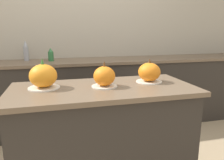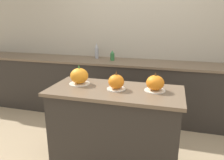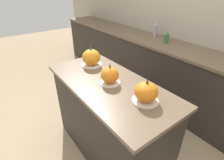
{
  "view_description": "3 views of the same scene",
  "coord_description": "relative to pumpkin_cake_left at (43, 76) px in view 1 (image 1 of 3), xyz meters",
  "views": [
    {
      "loc": [
        -0.33,
        -1.56,
        1.32
      ],
      "look_at": [
        0.06,
        -0.02,
        0.96
      ],
      "focal_mm": 35.0,
      "sensor_mm": 36.0,
      "label": 1
    },
    {
      "loc": [
        0.55,
        -2.07,
        1.63
      ],
      "look_at": [
        -0.04,
        0.01,
        1.0
      ],
      "focal_mm": 35.0,
      "sensor_mm": 36.0,
      "label": 2
    },
    {
      "loc": [
        1.13,
        -0.81,
        1.72
      ],
      "look_at": [
        0.08,
        -0.02,
        0.97
      ],
      "focal_mm": 28.0,
      "sensor_mm": 36.0,
      "label": 3
    }
  ],
  "objects": [
    {
      "name": "pumpkin_cake_left",
      "position": [
        0.0,
        0.0,
        0.0
      ],
      "size": [
        0.23,
        0.23,
        0.22
      ],
      "color": "silver",
      "rests_on": "kitchen_island"
    },
    {
      "name": "bottle_tall",
      "position": [
        -0.27,
        1.33,
        0.07
      ],
      "size": [
        0.06,
        0.06,
        0.26
      ],
      "color": "#99999E",
      "rests_on": "back_counter"
    },
    {
      "name": "bottle_short",
      "position": [
        0.03,
        1.24,
        0.02
      ],
      "size": [
        0.07,
        0.07,
        0.16
      ],
      "color": "#2D6B38",
      "rests_on": "back_counter"
    },
    {
      "name": "kitchen_island",
      "position": [
        0.43,
        -0.07,
        -0.54
      ],
      "size": [
        1.39,
        0.65,
        0.9
      ],
      "color": "#2D2823",
      "rests_on": "ground_plane"
    },
    {
      "name": "back_counter",
      "position": [
        0.43,
        1.22,
        -0.52
      ],
      "size": [
        6.0,
        0.6,
        0.94
      ],
      "color": "#2D2823",
      "rests_on": "ground_plane"
    },
    {
      "name": "wall_back",
      "position": [
        0.43,
        1.55,
        0.26
      ],
      "size": [
        8.0,
        0.06,
        2.5
      ],
      "color": "#B2A893",
      "rests_on": "ground_plane"
    },
    {
      "name": "pumpkin_cake_right",
      "position": [
        0.83,
        -0.01,
        -0.01
      ],
      "size": [
        0.21,
        0.21,
        0.2
      ],
      "color": "silver",
      "rests_on": "kitchen_island"
    },
    {
      "name": "pumpkin_cake_center",
      "position": [
        0.44,
        -0.07,
        -0.01
      ],
      "size": [
        0.19,
        0.19,
        0.2
      ],
      "color": "silver",
      "rests_on": "kitchen_island"
    }
  ]
}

